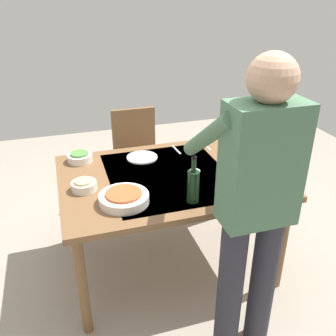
{
  "coord_description": "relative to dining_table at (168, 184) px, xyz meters",
  "views": [
    {
      "loc": [
        0.66,
        2.15,
        1.93
      ],
      "look_at": [
        0.0,
        0.0,
        0.81
      ],
      "focal_mm": 39.61,
      "sensor_mm": 36.0,
      "label": 1
    }
  ],
  "objects": [
    {
      "name": "side_bowl_salad",
      "position": [
        0.56,
        -0.39,
        0.1
      ],
      "size": [
        0.18,
        0.18,
        0.07
      ],
      "color": "white",
      "rests_on": "dining_table"
    },
    {
      "name": "person_server",
      "position": [
        -0.2,
        0.8,
        0.28
      ],
      "size": [
        0.42,
        0.61,
        1.69
      ],
      "color": "#2D2D38",
      "rests_on": "ground_plane"
    },
    {
      "name": "water_cup_near_left",
      "position": [
        -0.42,
        0.01,
        0.12
      ],
      "size": [
        0.08,
        0.08,
        0.1
      ],
      "primitive_type": "cylinder",
      "color": "silver",
      "rests_on": "dining_table"
    },
    {
      "name": "dining_table",
      "position": [
        0.0,
        0.0,
        0.0
      ],
      "size": [
        1.46,
        1.07,
        0.76
      ],
      "color": "brown",
      "rests_on": "ground_plane"
    },
    {
      "name": "dinner_plate_near",
      "position": [
        0.11,
        -0.31,
        0.08
      ],
      "size": [
        0.23,
        0.23,
        0.01
      ],
      "primitive_type": "cylinder",
      "color": "white",
      "rests_on": "dining_table"
    },
    {
      "name": "wine_bottle",
      "position": [
        -0.04,
        0.38,
        0.18
      ],
      "size": [
        0.07,
        0.07,
        0.3
      ],
      "color": "black",
      "rests_on": "dining_table"
    },
    {
      "name": "ground_plane",
      "position": [
        0.0,
        0.0,
        -0.68
      ],
      "size": [
        6.0,
        6.0,
        0.0
      ],
      "primitive_type": "plane",
      "color": "#9E9384"
    },
    {
      "name": "table_knife",
      "position": [
        -0.43,
        -0.39,
        0.07
      ],
      "size": [
        0.02,
        0.2,
        0.0
      ],
      "primitive_type": "cube",
      "rotation": [
        0.0,
        0.0,
        0.03
      ],
      "color": "silver",
      "rests_on": "dining_table"
    },
    {
      "name": "chair_near",
      "position": [
        0.02,
        -0.92,
        -0.15
      ],
      "size": [
        0.4,
        0.4,
        0.91
      ],
      "color": "#523019",
      "rests_on": "ground_plane"
    },
    {
      "name": "table_fork",
      "position": [
        -0.19,
        -0.38,
        0.07
      ],
      "size": [
        0.02,
        0.18,
        0.0
      ],
      "primitive_type": "cube",
      "rotation": [
        0.0,
        0.0,
        0.06
      ],
      "color": "silver",
      "rests_on": "dining_table"
    },
    {
      "name": "water_cup_near_right",
      "position": [
        -0.32,
        0.35,
        0.12
      ],
      "size": [
        0.08,
        0.08,
        0.1
      ],
      "primitive_type": "cylinder",
      "color": "silver",
      "rests_on": "dining_table"
    },
    {
      "name": "side_bowl_bread",
      "position": [
        0.57,
        0.04,
        0.1
      ],
      "size": [
        0.16,
        0.16,
        0.07
      ],
      "color": "white",
      "rests_on": "dining_table"
    },
    {
      "name": "wine_glass_left",
      "position": [
        -0.09,
        0.28,
        0.17
      ],
      "size": [
        0.07,
        0.07,
        0.15
      ],
      "color": "white",
      "rests_on": "dining_table"
    },
    {
      "name": "serving_bowl_pasta",
      "position": [
        0.36,
        0.27,
        0.1
      ],
      "size": [
        0.3,
        0.3,
        0.07
      ],
      "color": "white",
      "rests_on": "dining_table"
    }
  ]
}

